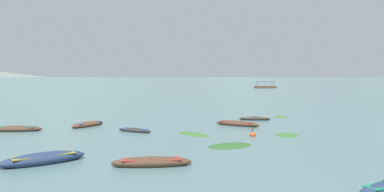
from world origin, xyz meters
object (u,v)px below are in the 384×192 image
Objects in this scene: rowboat_1 at (43,159)px; rowboat_3 at (152,162)px; ferry_0 at (265,87)px; mooring_buoy at (253,135)px; rowboat_2 at (88,124)px; rowboat_4 at (135,130)px; rowboat_6 at (255,119)px; rowboat_0 at (16,129)px; rowboat_7 at (237,124)px.

rowboat_3 is (5.62, -0.06, -0.03)m from rowboat_1.
ferry_0 is 8.17× the size of mooring_buoy.
rowboat_2 is at bearing 164.54° from mooring_buoy.
rowboat_4 is at bearing -28.49° from rowboat_2.
rowboat_1 is 0.98× the size of rowboat_3.
mooring_buoy reaches higher than rowboat_6.
rowboat_2 is at bearing -104.85° from ferry_0.
rowboat_3 is 20.01m from rowboat_6.
ferry_0 reaches higher than rowboat_0.
rowboat_6 is 4.57m from rowboat_7.
rowboat_2 is 102.50m from ferry_0.
rowboat_3 is 11.03m from rowboat_4.
rowboat_7 reaches higher than rowboat_2.
rowboat_1 is 4.12× the size of mooring_buoy.
rowboat_4 is 9.28m from rowboat_7.
rowboat_2 is 0.90× the size of rowboat_3.
rowboat_6 is 0.76× the size of rowboat_7.
rowboat_4 is at bearing -101.87° from ferry_0.
rowboat_7 is at bearing 72.41° from rowboat_3.
ferry_0 is (13.16, 97.43, 0.28)m from rowboat_7.
rowboat_1 is at bearing -140.84° from mooring_buoy.
rowboat_0 is 0.53× the size of ferry_0.
rowboat_4 is 0.75× the size of rowboat_7.
ferry_0 reaches higher than rowboat_2.
rowboat_0 is 1.03× the size of rowboat_3.
rowboat_7 is at bearing 7.14° from rowboat_2.
rowboat_6 is at bearing -96.90° from ferry_0.
rowboat_3 is at bearing -0.61° from rowboat_1.
rowboat_0 is at bearing -155.53° from rowboat_6.
rowboat_6 is 3.26× the size of mooring_buoy.
rowboat_2 is 0.46× the size of ferry_0.
rowboat_7 is (10.29, 14.68, -0.04)m from rowboat_1.
ferry_0 is at bearing 83.24° from mooring_buoy.
rowboat_4 is 0.99× the size of rowboat_6.
mooring_buoy is at bearing 39.16° from rowboat_1.
rowboat_3 reaches higher than rowboat_0.
rowboat_1 reaches higher than rowboat_0.
ferry_0 is (23.45, 112.11, 0.24)m from rowboat_1.
rowboat_1 is 22.43m from rowboat_6.
rowboat_6 is 0.40× the size of ferry_0.
rowboat_1 is 13.34m from rowboat_2.
rowboat_3 is 15.46m from rowboat_7.
ferry_0 reaches higher than rowboat_4.
mooring_buoy reaches higher than rowboat_2.
rowboat_6 is at bearing 39.97° from rowboat_4.
mooring_buoy is (14.06, -3.89, -0.07)m from rowboat_2.
rowboat_0 is at bearing -106.87° from ferry_0.
rowboat_0 is 1.14× the size of rowboat_2.
rowboat_7 reaches higher than rowboat_6.
rowboat_0 is at bearing 142.96° from rowboat_3.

